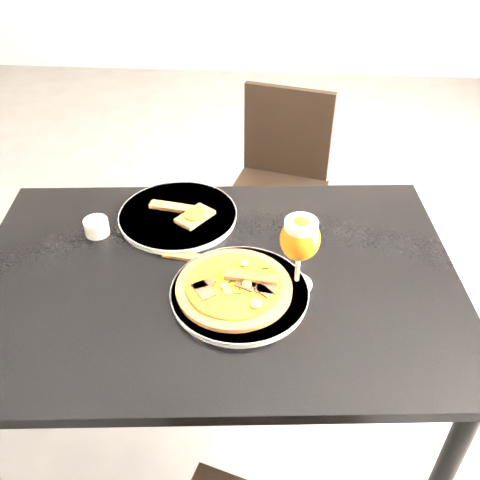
# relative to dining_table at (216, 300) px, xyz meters

# --- Properties ---
(ground) EXTENTS (6.00, 6.00, 0.00)m
(ground) POSITION_rel_dining_table_xyz_m (-0.20, 0.29, -0.66)
(ground) COLOR #5B5A5D
(ground) RESTS_ON ground
(dining_table) EXTENTS (1.27, 0.91, 0.75)m
(dining_table) POSITION_rel_dining_table_xyz_m (0.00, 0.00, 0.00)
(dining_table) COLOR black
(dining_table) RESTS_ON ground
(chair_far) EXTENTS (0.46, 0.46, 0.82)m
(chair_far) POSITION_rel_dining_table_xyz_m (0.15, 0.90, -0.21)
(chair_far) COLOR black
(chair_far) RESTS_ON ground
(plate_main) EXTENTS (0.37, 0.37, 0.02)m
(plate_main) POSITION_rel_dining_table_xyz_m (0.07, -0.07, 0.10)
(plate_main) COLOR silver
(plate_main) RESTS_ON dining_table
(pizza) EXTENTS (0.27, 0.27, 0.03)m
(pizza) POSITION_rel_dining_table_xyz_m (0.05, -0.07, 0.12)
(pizza) COLOR brown
(pizza) RESTS_ON plate_main
(plate_second) EXTENTS (0.37, 0.37, 0.02)m
(plate_second) POSITION_rel_dining_table_xyz_m (-0.13, 0.23, 0.10)
(plate_second) COLOR silver
(plate_second) RESTS_ON dining_table
(crust_scraps) EXTENTS (0.19, 0.13, 0.01)m
(crust_scraps) POSITION_rel_dining_table_xyz_m (-0.10, 0.22, 0.11)
(crust_scraps) COLOR brown
(crust_scraps) RESTS_ON plate_second
(loose_crust) EXTENTS (0.10, 0.04, 0.01)m
(loose_crust) POSITION_rel_dining_table_xyz_m (-0.09, 0.06, 0.09)
(loose_crust) COLOR brown
(loose_crust) RESTS_ON dining_table
(sauce_cup) EXTENTS (0.07, 0.07, 0.04)m
(sauce_cup) POSITION_rel_dining_table_xyz_m (-0.34, 0.14, 0.11)
(sauce_cup) COLOR beige
(sauce_cup) RESTS_ON dining_table
(beer_glass) EXTENTS (0.09, 0.09, 0.20)m
(beer_glass) POSITION_rel_dining_table_xyz_m (0.20, -0.02, 0.23)
(beer_glass) COLOR silver
(beer_glass) RESTS_ON dining_table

